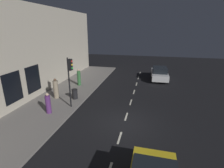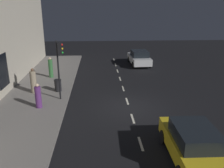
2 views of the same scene
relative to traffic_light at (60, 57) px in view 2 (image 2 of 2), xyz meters
name	(u,v)px [view 2 (image 2 of 2)]	position (x,y,z in m)	size (l,w,h in m)	color
ground_plane	(129,107)	(-4.39, 1.34, -3.04)	(60.00, 60.00, 0.00)	black
sidewalk	(29,109)	(1.86, 1.34, -2.97)	(4.50, 32.00, 0.15)	gray
lane_centre_line	(127,101)	(-4.39, 0.34, -3.04)	(0.12, 27.20, 0.01)	beige
traffic_light	(60,57)	(0.00, 0.00, 0.00)	(0.45, 0.32, 3.94)	black
parked_car_0	(139,58)	(-6.96, -9.91, -2.25)	(2.10, 4.35, 1.58)	silver
parked_car_1	(193,144)	(-6.28, 6.89, -2.25)	(1.97, 4.15, 1.58)	gold
pedestrian_0	(51,68)	(1.68, -5.21, -2.06)	(0.42, 0.42, 1.79)	#336B38
pedestrian_1	(38,97)	(1.25, 1.35, -2.18)	(0.47, 0.47, 1.56)	#5B2D70
pedestrian_2	(33,82)	(2.20, -1.35, -2.06)	(0.52, 0.52, 1.82)	gray
trash_bin	(58,85)	(0.52, -1.57, -2.45)	(0.52, 0.52, 0.88)	black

